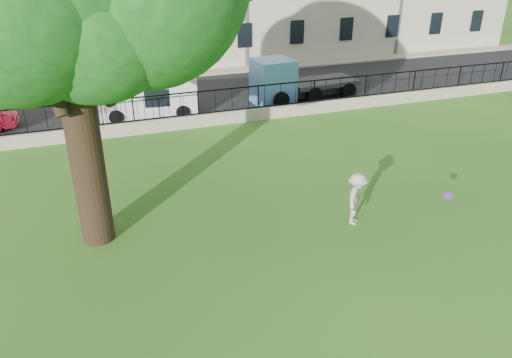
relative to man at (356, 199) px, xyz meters
name	(u,v)px	position (x,y,z in m)	size (l,w,h in m)	color
ground	(303,266)	(-2.50, -1.60, -0.86)	(120.00, 120.00, 0.00)	#296518
retaining_wall	(199,120)	(-2.50, 10.40, -0.56)	(50.00, 0.40, 0.60)	tan
iron_railing	(198,103)	(-2.50, 10.40, 0.30)	(50.00, 0.05, 1.13)	black
street	(179,99)	(-2.50, 15.10, -0.85)	(60.00, 9.00, 0.01)	black
sidewalk	(163,76)	(-2.50, 20.30, -0.80)	(60.00, 1.40, 0.12)	tan
man	(356,199)	(0.00, 0.00, 0.00)	(1.11, 0.64, 1.71)	#BBAE98
frisbee	(448,196)	(2.20, -1.43, 0.42)	(0.27, 0.27, 0.03)	#7729E9
white_van	(148,97)	(-4.48, 12.80, 0.14)	(4.73, 1.85, 1.99)	silver
blue_truck	(303,78)	(4.00, 12.80, 0.34)	(5.70, 2.02, 2.39)	#528AC0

